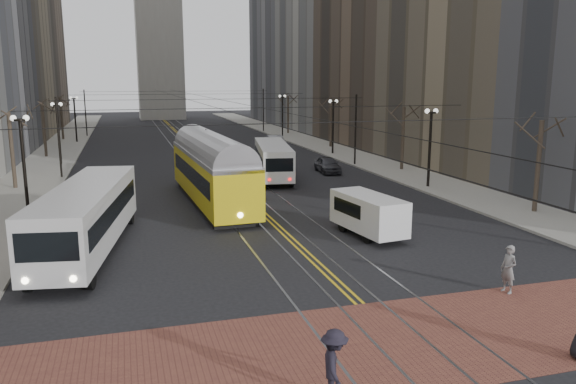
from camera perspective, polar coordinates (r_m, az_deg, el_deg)
ground at (r=21.54m, az=6.27°, el=-10.29°), size 260.00×260.00×0.00m
sidewalk_left at (r=64.34m, az=-22.61°, el=3.45°), size 5.00×140.00×0.15m
sidewalk_right at (r=67.88m, az=3.48°, el=4.66°), size 5.00×140.00×0.15m
crosswalk_band at (r=18.23m, az=11.23°, el=-14.60°), size 25.00×6.00×0.01m
streetcar_rails at (r=64.42m, az=-9.22°, el=4.12°), size 4.80×130.00×0.02m
centre_lines at (r=64.42m, az=-9.22°, el=4.12°), size 0.42×130.00×0.01m
building_left_far at (r=106.64m, az=-26.92°, el=16.65°), size 16.00×20.00×40.00m
building_right_mid at (r=73.12m, az=11.55°, el=18.23°), size 16.00×20.00×34.00m
building_right_far at (r=110.30m, az=1.47°, el=17.60°), size 16.00×20.00×40.00m
lamp_posts at (r=48.12m, az=-6.88°, el=5.13°), size 27.60×57.20×5.60m
street_trees at (r=54.51m, az=-8.02°, el=5.82°), size 31.68×53.28×5.60m
trolley_wires at (r=54.02m, az=-7.98°, el=6.81°), size 25.96×120.00×6.60m
transit_bus at (r=27.71m, az=-19.70°, el=-2.61°), size 4.59×12.70×3.11m
streetcar at (r=36.78m, az=-7.76°, el=1.60°), size 3.48×15.15×3.54m
rear_bus at (r=45.94m, az=-1.54°, el=3.17°), size 4.13×11.02×2.81m
cargo_van at (r=29.11m, az=8.15°, el=-2.40°), size 2.52×5.03×2.13m
sedan_grey at (r=48.91m, az=4.03°, el=2.80°), size 1.95×4.21×1.39m
sedan_silver at (r=65.55m, az=-1.31°, el=5.08°), size 1.78×4.86×1.59m
pedestrian_b at (r=22.82m, az=21.49°, el=-7.30°), size 0.55×0.73×1.84m
pedestrian_d at (r=14.61m, az=4.72°, el=-17.16°), size 0.94×1.34×1.88m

